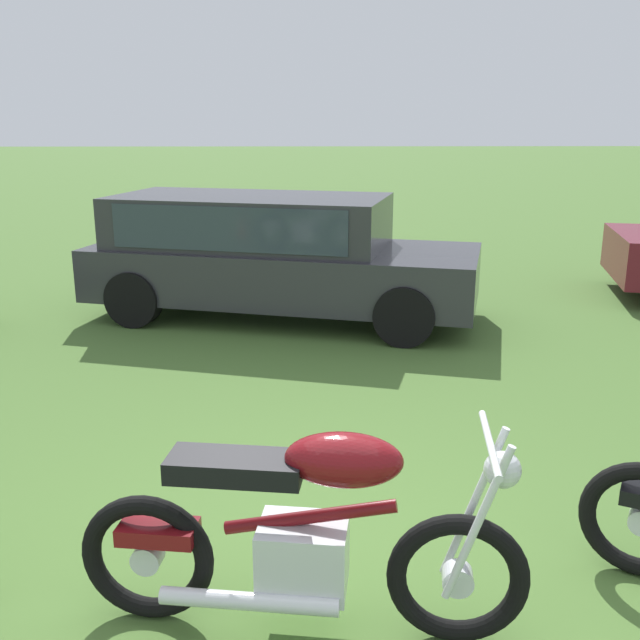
# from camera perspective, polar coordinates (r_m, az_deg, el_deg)

# --- Properties ---
(ground_plane) EXTENTS (120.00, 120.00, 0.00)m
(ground_plane) POSITION_cam_1_polar(r_m,az_deg,el_deg) (3.90, -1.15, -20.46)
(ground_plane) COLOR #476B2D
(motorcycle_maroon) EXTENTS (2.06, 0.64, 1.02)m
(motorcycle_maroon) POSITION_cam_1_polar(r_m,az_deg,el_deg) (3.40, -1.25, -16.45)
(motorcycle_maroon) COLOR black
(motorcycle_maroon) RESTS_ON ground
(car_charcoal) EXTENTS (4.76, 2.81, 1.43)m
(car_charcoal) POSITION_cam_1_polar(r_m,az_deg,el_deg) (8.60, -4.16, 5.71)
(car_charcoal) COLOR #2D2D33
(car_charcoal) RESTS_ON ground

